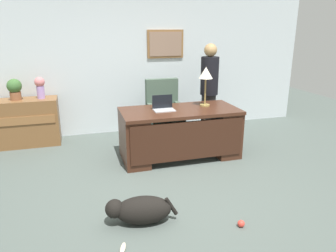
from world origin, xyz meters
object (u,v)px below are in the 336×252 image
credenza (21,123)px  person_standing (209,91)px  desk (180,132)px  potted_plant (15,88)px  dog_toy_bone (123,248)px  laptop (163,106)px  vase_with_flowers (40,86)px  armchair (164,113)px  desk_lamp (206,75)px  dog_toy_ball (241,224)px  dog_lying (140,210)px

credenza → person_standing: 3.37m
desk → credenza: 2.81m
person_standing → credenza: bearing=170.6°
credenza → potted_plant: bearing=176.6°
desk → dog_toy_bone: 2.38m
potted_plant → laptop: bearing=-28.7°
laptop → vase_with_flowers: vase_with_flowers is taller
dog_toy_bone → laptop: bearing=64.8°
armchair → person_standing: 0.92m
potted_plant → dog_toy_bone: 3.68m
laptop → desk_lamp: bearing=5.4°
person_standing → armchair: bearing=169.0°
potted_plant → armchair: bearing=-8.8°
desk → dog_toy_ball: 2.01m
dog_toy_ball → dog_toy_bone: 1.25m
credenza → dog_lying: bearing=-62.5°
desk_lamp → vase_with_flowers: size_ratio=1.68×
credenza → desk_lamp: 3.29m
desk → dog_toy_bone: desk is taller
person_standing → vase_with_flowers: size_ratio=4.65×
dog_lying → vase_with_flowers: vase_with_flowers is taller
dog_toy_ball → dog_toy_bone: dog_toy_ball is taller
potted_plant → dog_toy_bone: potted_plant is taller
armchair → desk_lamp: size_ratio=1.76×
armchair → dog_lying: 2.72m
desk → armchair: armchair is taller
desk_lamp → potted_plant: (-2.98, 1.17, -0.26)m
dog_lying → laptop: (0.72, 1.67, 0.68)m
armchair → potted_plant: (-2.51, 0.39, 0.53)m
laptop → desk: bearing=-14.2°
dog_lying → vase_with_flowers: (-1.13, 2.90, 0.87)m
person_standing → laptop: (-1.06, -0.69, -0.06)m
armchair → dog_toy_ball: armchair is taller
person_standing → dog_toy_bone: (-2.03, -2.76, -0.87)m
dog_lying → vase_with_flowers: bearing=111.3°
dog_lying → desk_lamp: bearing=50.3°
credenza → vase_with_flowers: vase_with_flowers is taller
dog_toy_bone → dog_toy_ball: bearing=1.2°
potted_plant → desk_lamp: bearing=-21.5°
dog_lying → dog_toy_ball: (1.00, -0.37, -0.12)m
armchair → potted_plant: 2.59m
desk → desk_lamp: bearing=16.1°
person_standing → potted_plant: person_standing is taller
armchair → dog_toy_ball: 2.92m
armchair → laptop: bearing=-106.5°
person_standing → desk: bearing=-136.5°
vase_with_flowers → laptop: bearing=-33.7°
credenza → dog_toy_bone: 3.56m
armchair → dog_toy_bone: 3.20m
vase_with_flowers → dog_toy_bone: 3.56m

